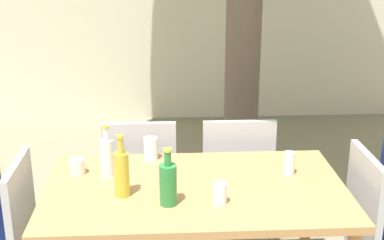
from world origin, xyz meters
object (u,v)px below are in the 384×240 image
oil_cruet_1 (122,173)px  green_bottle_2 (168,183)px  patio_chair_2 (141,175)px  drinking_glass_3 (77,167)px  patio_chair_1 (382,223)px  drinking_glass_2 (151,148)px  water_bottle_0 (107,156)px  drinking_glass_0 (289,163)px  dining_table_front (195,201)px  patio_chair_0 (1,234)px  drinking_glass_1 (220,193)px  patio_chair_3 (236,173)px

oil_cruet_1 → green_bottle_2: oil_cruet_1 is taller
oil_cruet_1 → green_bottle_2: size_ratio=1.11×
patio_chair_2 → drinking_glass_3: size_ratio=10.75×
patio_chair_1 → patio_chair_2: same height
drinking_glass_2 → drinking_glass_3: 0.42m
water_bottle_0 → drinking_glass_0: 0.95m
oil_cruet_1 → drinking_glass_3: (-0.26, 0.27, -0.08)m
patio_chair_2 → drinking_glass_0: bearing=145.6°
dining_table_front → patio_chair_0: bearing=180.0°
dining_table_front → drinking_glass_2: size_ratio=11.89×
patio_chair_0 → drinking_glass_1: 1.14m
dining_table_front → patio_chair_2: 0.75m
water_bottle_0 → drinking_glass_3: (-0.16, 0.03, -0.07)m
water_bottle_0 → drinking_glass_3: water_bottle_0 is taller
dining_table_front → green_bottle_2: 0.29m
patio_chair_2 → drinking_glass_1: bearing=115.3°
drinking_glass_0 → drinking_glass_1: drinking_glass_0 is taller
drinking_glass_3 → patio_chair_1: bearing=-6.8°
patio_chair_0 → dining_table_front: bearing=90.0°
oil_cruet_1 → patio_chair_1: bearing=3.3°
water_bottle_0 → drinking_glass_1: size_ratio=2.72×
oil_cruet_1 → drinking_glass_2: 0.47m
oil_cruet_1 → drinking_glass_3: bearing=133.6°
water_bottle_0 → green_bottle_2: bearing=-47.2°
patio_chair_0 → patio_chair_2: bearing=134.5°
dining_table_front → patio_chair_1: patio_chair_1 is taller
patio_chair_3 → drinking_glass_3: 1.07m
patio_chair_3 → water_bottle_0: (-0.75, -0.51, 0.35)m
drinking_glass_1 → drinking_glass_2: size_ratio=0.81×
patio_chair_3 → drinking_glass_3: patio_chair_3 is taller
patio_chair_1 → drinking_glass_2: bearing=73.2°
water_bottle_0 → drinking_glass_0: size_ratio=2.28×
dining_table_front → patio_chair_3: 0.75m
drinking_glass_1 → patio_chair_1: bearing=11.6°
drinking_glass_1 → green_bottle_2: bearing=179.2°
green_bottle_2 → drinking_glass_1: (0.24, -0.00, -0.06)m
green_bottle_2 → oil_cruet_1: bearing=155.4°
water_bottle_0 → drinking_glass_0: (0.95, -0.03, -0.05)m
green_bottle_2 → patio_chair_3: bearing=62.7°
oil_cruet_1 → patio_chair_0: bearing=172.9°
drinking_glass_1 → drinking_glass_3: (-0.72, 0.37, -0.01)m
patio_chair_2 → drinking_glass_0: (0.80, -0.55, 0.30)m
dining_table_front → patio_chair_3: patio_chair_3 is taller
dining_table_front → patio_chair_0: patio_chair_0 is taller
patio_chair_1 → oil_cruet_1: bearing=93.3°
dining_table_front → green_bottle_2: green_bottle_2 is taller
patio_chair_0 → patio_chair_3: bearing=117.6°
patio_chair_3 → drinking_glass_2: size_ratio=7.04×
patio_chair_0 → drinking_glass_3: (0.37, 0.19, 0.28)m
water_bottle_0 → drinking_glass_1: (0.55, -0.34, -0.06)m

